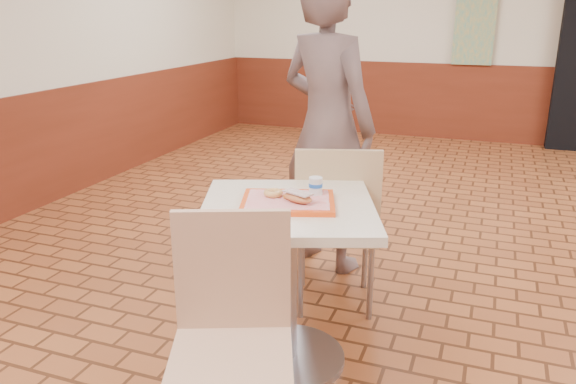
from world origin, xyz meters
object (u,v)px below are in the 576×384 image
(chair_main_back, at_px, (336,220))
(paper_cup, at_px, (316,186))
(main_table, at_px, (288,258))
(serving_tray, at_px, (288,202))
(customer, at_px, (327,126))
(chair_main_front, at_px, (232,329))
(long_john_donut, at_px, (297,197))
(ring_donut, at_px, (273,193))

(chair_main_back, distance_m, paper_cup, 0.58)
(main_table, xyz_separation_m, serving_tray, (0.00, 0.00, 0.28))
(customer, height_order, paper_cup, customer)
(main_table, relative_size, chair_main_back, 0.84)
(serving_tray, height_order, paper_cup, paper_cup)
(chair_main_front, relative_size, long_john_donut, 5.70)
(main_table, xyz_separation_m, ring_donut, (-0.08, 0.02, 0.31))
(serving_tray, xyz_separation_m, ring_donut, (-0.08, 0.02, 0.03))
(main_table, distance_m, long_john_donut, 0.32)
(customer, bearing_deg, paper_cup, 125.04)
(ring_donut, bearing_deg, customer, 94.21)
(main_table, relative_size, chair_main_front, 0.86)
(ring_donut, bearing_deg, serving_tray, -14.11)
(serving_tray, bearing_deg, long_john_donut, -22.93)
(main_table, bearing_deg, serving_tray, 0.00)
(main_table, relative_size, serving_tray, 1.97)
(main_table, distance_m, paper_cup, 0.37)
(chair_main_back, relative_size, ring_donut, 10.85)
(main_table, relative_size, paper_cup, 10.20)
(chair_main_front, height_order, customer, customer)
(ring_donut, height_order, long_john_donut, long_john_donut)
(chair_main_back, height_order, paper_cup, chair_main_back)
(customer, distance_m, paper_cup, 1.11)
(chair_main_front, bearing_deg, long_john_donut, 63.52)
(chair_main_back, bearing_deg, long_john_donut, 70.80)
(paper_cup, bearing_deg, main_table, -130.07)
(serving_tray, bearing_deg, paper_cup, 49.93)
(chair_main_back, xyz_separation_m, ring_donut, (-0.15, -0.56, 0.32))
(chair_main_back, bearing_deg, ring_donut, 57.40)
(customer, relative_size, long_john_donut, 11.32)
(customer, relative_size, serving_tray, 4.58)
(chair_main_back, bearing_deg, customer, -85.57)
(chair_main_front, height_order, chair_main_back, chair_main_back)
(long_john_donut, bearing_deg, main_table, 157.07)
(ring_donut, bearing_deg, long_john_donut, -17.73)
(main_table, distance_m, chair_main_back, 0.59)
(ring_donut, distance_m, paper_cup, 0.20)
(paper_cup, bearing_deg, chair_main_back, 92.62)
(serving_tray, relative_size, paper_cup, 5.17)
(chair_main_back, height_order, ring_donut, chair_main_back)
(chair_main_front, relative_size, customer, 0.50)
(paper_cup, bearing_deg, serving_tray, -130.07)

